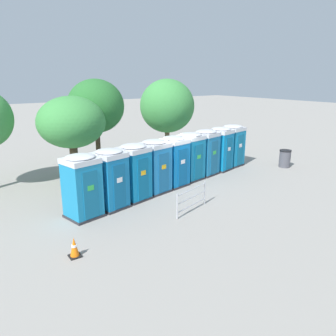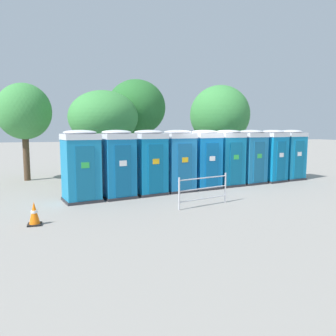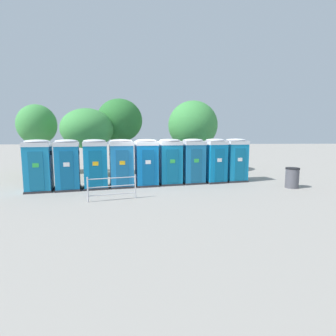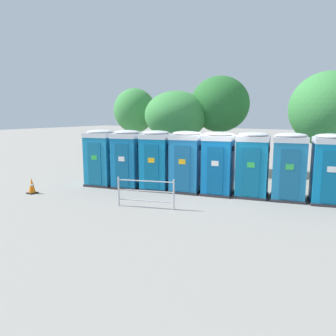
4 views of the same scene
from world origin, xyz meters
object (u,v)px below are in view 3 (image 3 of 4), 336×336
object	(u,v)px
portapotty_8	(235,160)
event_barrier	(112,187)
portapotty_2	(95,164)
portapotty_3	(121,163)
portapotty_6	(193,161)
portapotty_1	(68,165)
portapotty_0	(38,165)
portapotty_7	(215,160)
street_tree_0	(120,121)
street_tree_3	(87,129)
street_tree_1	(193,125)
street_tree_2	(37,125)
trash_can	(292,178)
portapotty_4	(146,162)
portapotty_5	(170,161)

from	to	relation	value
portapotty_8	event_barrier	bearing A→B (deg)	-147.54
portapotty_2	event_barrier	xyz separation A→B (m)	(1.24, -2.56, -0.72)
portapotty_3	portapotty_6	bearing A→B (deg)	11.99
portapotty_1	portapotty_8	bearing A→B (deg)	12.09
portapotty_6	event_barrier	xyz separation A→B (m)	(-3.99, -3.70, -0.72)
portapotty_0	portapotty_1	xyz separation A→B (m)	(1.31, 0.25, 0.00)
portapotty_7	street_tree_0	size ratio (longest dim) A/B	0.48
portapotty_3	portapotty_6	size ratio (longest dim) A/B	1.00
street_tree_3	event_barrier	bearing A→B (deg)	-68.84
street_tree_1	portapotty_1	bearing A→B (deg)	-139.17
portapotty_6	portapotty_8	xyz separation A→B (m)	(2.62, 0.51, 0.00)
portapotty_7	portapotty_3	bearing A→B (deg)	-168.84
street_tree_2	trash_can	size ratio (longest dim) A/B	4.56
portapotty_6	street_tree_1	distance (m)	5.33
portapotty_4	street_tree_2	xyz separation A→B (m)	(-7.65, 4.72, 2.14)
portapotty_8	event_barrier	world-z (taller)	portapotty_8
portapotty_4	street_tree_1	world-z (taller)	street_tree_1
portapotty_2	portapotty_6	xyz separation A→B (m)	(5.23, 1.13, -0.00)
portapotty_7	event_barrier	size ratio (longest dim) A/B	1.29
portapotty_7	event_barrier	bearing A→B (deg)	-143.74
portapotty_8	street_tree_1	size ratio (longest dim) A/B	0.49
street_tree_0	street_tree_1	distance (m)	5.35
portapotty_3	portapotty_7	bearing A→B (deg)	11.16
portapotty_2	portapotty_7	xyz separation A→B (m)	(6.55, 1.33, 0.00)
portapotty_1	street_tree_1	distance (m)	9.83
street_tree_0	street_tree_3	distance (m)	2.47
portapotty_2	trash_can	world-z (taller)	portapotty_2
street_tree_0	portapotty_4	bearing A→B (deg)	-67.83
street_tree_0	portapotty_7	bearing A→B (deg)	-34.48
street_tree_3	event_barrier	size ratio (longest dim) A/B	2.26
portapotty_6	street_tree_0	xyz separation A→B (m)	(-4.58, 4.26, 2.46)
portapotty_5	street_tree_1	world-z (taller)	street_tree_1
street_tree_3	event_barrier	xyz separation A→B (m)	(2.54, -6.56, -2.56)
street_tree_3	event_barrier	world-z (taller)	street_tree_3
street_tree_1	trash_can	bearing A→B (deg)	-56.52
street_tree_1	street_tree_3	size ratio (longest dim) A/B	1.17
portapotty_7	street_tree_0	bearing A→B (deg)	145.52
portapotty_8	portapotty_5	bearing A→B (deg)	-169.00
portapotty_6	portapotty_1	bearing A→B (deg)	-167.49
portapotty_4	street_tree_0	xyz separation A→B (m)	(-1.97, 4.84, 2.46)
portapotty_1	portapotty_7	bearing A→B (deg)	11.87
portapotty_1	event_barrier	xyz separation A→B (m)	(2.54, -2.25, -0.72)
portapotty_3	street_tree_1	xyz separation A→B (m)	(4.65, 5.65, 2.16)
portapotty_2	street_tree_2	size ratio (longest dim) A/B	0.53
portapotty_1	street_tree_2	world-z (taller)	street_tree_2
street_tree_3	portapotty_8	bearing A→B (deg)	-14.39
portapotty_6	street_tree_2	xyz separation A→B (m)	(-10.26, 4.14, 2.14)
portapotty_6	trash_can	world-z (taller)	portapotty_6
portapotty_0	portapotty_5	bearing A→B (deg)	12.47
street_tree_1	portapotty_7	bearing A→B (deg)	-82.68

